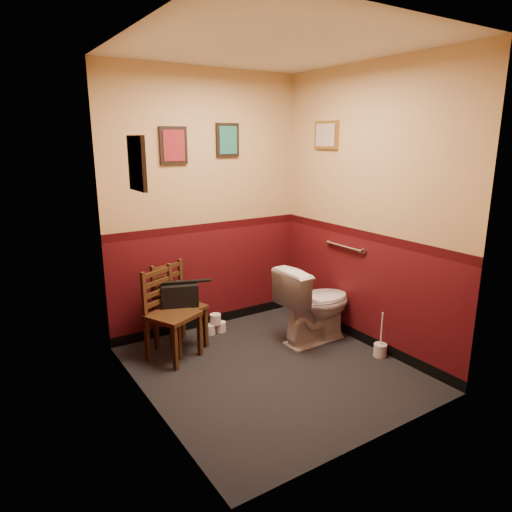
{
  "coord_description": "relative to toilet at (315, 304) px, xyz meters",
  "views": [
    {
      "loc": [
        -2.13,
        -3.06,
        2.02
      ],
      "look_at": [
        0.0,
        0.25,
        1.0
      ],
      "focal_mm": 32.0,
      "sensor_mm": 36.0,
      "label": 1
    }
  ],
  "objects": [
    {
      "name": "floor",
      "position": [
        -0.72,
        -0.26,
        -0.39
      ],
      "size": [
        2.2,
        2.4,
        0.0
      ],
      "primitive_type": "cube",
      "color": "black",
      "rests_on": "ground"
    },
    {
      "name": "ceiling",
      "position": [
        -0.72,
        -0.26,
        2.31
      ],
      "size": [
        2.2,
        2.4,
        0.0
      ],
      "primitive_type": "cube",
      "rotation": [
        3.14,
        0.0,
        0.0
      ],
      "color": "silver",
      "rests_on": "ground"
    },
    {
      "name": "wall_back",
      "position": [
        -0.72,
        0.94,
        0.96
      ],
      "size": [
        2.2,
        0.0,
        2.7
      ],
      "primitive_type": "cube",
      "rotation": [
        1.57,
        0.0,
        0.0
      ],
      "color": "#490D11",
      "rests_on": "ground"
    },
    {
      "name": "wall_front",
      "position": [
        -0.72,
        -1.46,
        0.96
      ],
      "size": [
        2.2,
        0.0,
        2.7
      ],
      "primitive_type": "cube",
      "rotation": [
        -1.57,
        0.0,
        0.0
      ],
      "color": "#490D11",
      "rests_on": "ground"
    },
    {
      "name": "wall_left",
      "position": [
        -1.82,
        -0.26,
        0.96
      ],
      "size": [
        0.0,
        2.4,
        2.7
      ],
      "primitive_type": "cube",
      "rotation": [
        1.57,
        0.0,
        1.57
      ],
      "color": "#490D11",
      "rests_on": "ground"
    },
    {
      "name": "wall_right",
      "position": [
        0.38,
        -0.26,
        0.96
      ],
      "size": [
        0.0,
        2.4,
        2.7
      ],
      "primitive_type": "cube",
      "rotation": [
        1.57,
        0.0,
        -1.57
      ],
      "color": "#490D11",
      "rests_on": "ground"
    },
    {
      "name": "grab_bar",
      "position": [
        0.35,
        -0.01,
        0.56
      ],
      "size": [
        0.05,
        0.56,
        0.06
      ],
      "color": "silver",
      "rests_on": "wall_right"
    },
    {
      "name": "framed_print_back_a",
      "position": [
        -1.07,
        0.92,
        1.56
      ],
      "size": [
        0.28,
        0.04,
        0.36
      ],
      "color": "black",
      "rests_on": "wall_back"
    },
    {
      "name": "framed_print_back_b",
      "position": [
        -0.47,
        0.92,
        1.61
      ],
      "size": [
        0.26,
        0.04,
        0.34
      ],
      "color": "black",
      "rests_on": "wall_back"
    },
    {
      "name": "framed_print_left",
      "position": [
        -1.8,
        -0.16,
        1.46
      ],
      "size": [
        0.04,
        0.3,
        0.38
      ],
      "color": "black",
      "rests_on": "wall_left"
    },
    {
      "name": "framed_print_right",
      "position": [
        0.36,
        0.34,
        1.66
      ],
      "size": [
        0.04,
        0.34,
        0.28
      ],
      "color": "olive",
      "rests_on": "wall_right"
    },
    {
      "name": "toilet",
      "position": [
        0.0,
        0.0,
        0.0
      ],
      "size": [
        0.82,
        0.47,
        0.79
      ],
      "primitive_type": "imported",
      "rotation": [
        0.0,
        0.0,
        1.6
      ],
      "color": "white",
      "rests_on": "floor"
    },
    {
      "name": "toilet_brush",
      "position": [
        0.3,
        -0.62,
        -0.32
      ],
      "size": [
        0.12,
        0.12,
        0.44
      ],
      "color": "silver",
      "rests_on": "floor"
    },
    {
      "name": "chair_left",
      "position": [
        -1.38,
        0.45,
        0.04
      ],
      "size": [
        0.53,
        0.53,
        0.86
      ],
      "rotation": [
        0.0,
        0.0,
        0.44
      ],
      "color": "brown",
      "rests_on": "floor"
    },
    {
      "name": "chair_right",
      "position": [
        -1.23,
        0.61,
        0.03
      ],
      "size": [
        0.5,
        0.5,
        0.85
      ],
      "rotation": [
        0.0,
        0.0,
        0.3
      ],
      "color": "brown",
      "rests_on": "floor"
    },
    {
      "name": "handbag",
      "position": [
        -1.22,
        0.57,
        0.16
      ],
      "size": [
        0.39,
        0.28,
        0.26
      ],
      "rotation": [
        0.0,
        0.0,
        -0.34
      ],
      "color": "black",
      "rests_on": "chair_right"
    },
    {
      "name": "tp_stack",
      "position": [
        -0.77,
        0.71,
        -0.31
      ],
      "size": [
        0.24,
        0.13,
        0.21
      ],
      "color": "silver",
      "rests_on": "floor"
    }
  ]
}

